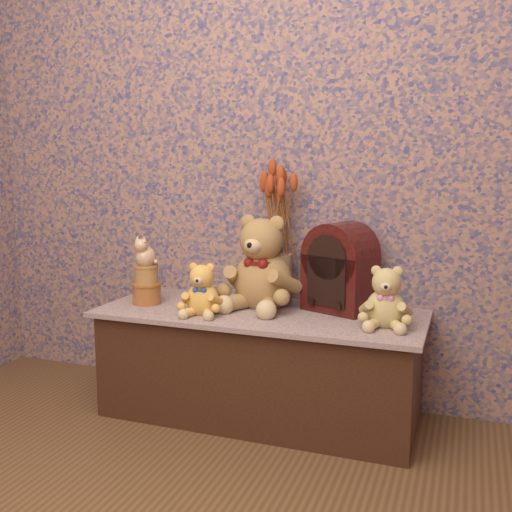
# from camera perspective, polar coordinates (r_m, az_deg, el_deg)

# --- Properties ---
(display_shelf) EXTENTS (1.35, 0.56, 0.46)m
(display_shelf) POSITION_cam_1_polar(r_m,az_deg,el_deg) (2.53, 0.40, -10.36)
(display_shelf) COLOR #3D557D
(display_shelf) RESTS_ON ground
(teddy_large) EXTENTS (0.38, 0.43, 0.42)m
(teddy_large) POSITION_cam_1_polar(r_m,az_deg,el_deg) (2.50, 0.70, -0.18)
(teddy_large) COLOR #A67140
(teddy_large) RESTS_ON display_shelf
(teddy_medium) EXTENTS (0.21, 0.24, 0.23)m
(teddy_medium) POSITION_cam_1_polar(r_m,az_deg,el_deg) (2.41, -5.20, -2.96)
(teddy_medium) COLOR gold
(teddy_medium) RESTS_ON display_shelf
(teddy_small) EXTENTS (0.22, 0.25, 0.25)m
(teddy_small) POSITION_cam_1_polar(r_m,az_deg,el_deg) (2.27, 12.48, -3.59)
(teddy_small) COLOR tan
(teddy_small) RESTS_ON display_shelf
(cathedral_radio) EXTENTS (0.32, 0.28, 0.37)m
(cathedral_radio) POSITION_cam_1_polar(r_m,az_deg,el_deg) (2.47, 8.16, -1.03)
(cathedral_radio) COLOR black
(cathedral_radio) RESTS_ON display_shelf
(ceramic_vase) EXTENTS (0.15, 0.15, 0.22)m
(ceramic_vase) POSITION_cam_1_polar(r_m,az_deg,el_deg) (2.59, 2.08, -2.19)
(ceramic_vase) COLOR tan
(ceramic_vase) RESTS_ON display_shelf
(dried_stalks) EXTENTS (0.25, 0.25, 0.38)m
(dried_stalks) POSITION_cam_1_polar(r_m,az_deg,el_deg) (2.55, 2.12, 4.39)
(dried_stalks) COLOR #AD3F1B
(dried_stalks) RESTS_ON ceramic_vase
(biscuit_tin_lower) EXTENTS (0.13, 0.13, 0.09)m
(biscuit_tin_lower) POSITION_cam_1_polar(r_m,az_deg,el_deg) (2.63, -10.51, -3.60)
(biscuit_tin_lower) COLOR #B48E35
(biscuit_tin_lower) RESTS_ON display_shelf
(biscuit_tin_upper) EXTENTS (0.12, 0.12, 0.08)m
(biscuit_tin_upper) POSITION_cam_1_polar(r_m,az_deg,el_deg) (2.61, -10.56, -1.79)
(biscuit_tin_upper) COLOR #DEBD61
(biscuit_tin_upper) RESTS_ON biscuit_tin_lower
(cat_figurine) EXTENTS (0.11, 0.12, 0.14)m
(cat_figurine) POSITION_cam_1_polar(r_m,az_deg,el_deg) (2.59, -10.63, 0.55)
(cat_figurine) COLOR silver
(cat_figurine) RESTS_ON biscuit_tin_upper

